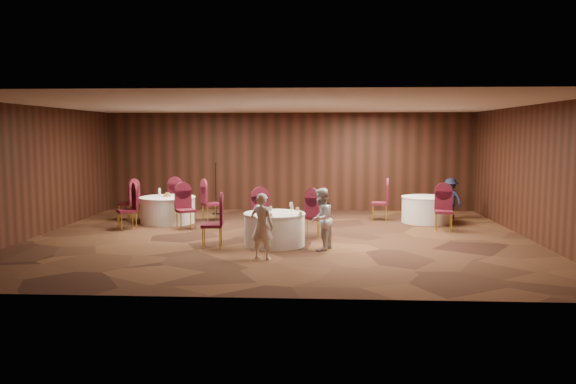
{
  "coord_description": "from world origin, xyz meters",
  "views": [
    {
      "loc": [
        0.92,
        -13.4,
        2.53
      ],
      "look_at": [
        0.2,
        0.2,
        1.1
      ],
      "focal_mm": 35.0,
      "sensor_mm": 36.0,
      "label": 1
    }
  ],
  "objects_px": {
    "table_left": "(168,210)",
    "mic_stand": "(216,199)",
    "woman_b": "(321,219)",
    "table_right": "(426,209)",
    "man_c": "(450,198)",
    "woman_a": "(262,226)",
    "table_main": "(274,229)"
  },
  "relations": [
    {
      "from": "table_left",
      "to": "table_main",
      "type": "bearing_deg",
      "value": -43.02
    },
    {
      "from": "table_main",
      "to": "man_c",
      "type": "relative_size",
      "value": 1.16
    },
    {
      "from": "table_right",
      "to": "woman_a",
      "type": "height_order",
      "value": "woman_a"
    },
    {
      "from": "table_right",
      "to": "man_c",
      "type": "relative_size",
      "value": 1.14
    },
    {
      "from": "woman_a",
      "to": "man_c",
      "type": "xyz_separation_m",
      "value": [
        5.05,
        5.69,
        -0.07
      ]
    },
    {
      "from": "table_right",
      "to": "woman_b",
      "type": "distance_m",
      "value": 4.99
    },
    {
      "from": "mic_stand",
      "to": "man_c",
      "type": "bearing_deg",
      "value": -4.66
    },
    {
      "from": "mic_stand",
      "to": "woman_b",
      "type": "distance_m",
      "value": 6.25
    },
    {
      "from": "table_left",
      "to": "man_c",
      "type": "distance_m",
      "value": 8.27
    },
    {
      "from": "table_main",
      "to": "table_right",
      "type": "height_order",
      "value": "same"
    },
    {
      "from": "woman_b",
      "to": "table_left",
      "type": "bearing_deg",
      "value": -107.72
    },
    {
      "from": "man_c",
      "to": "table_left",
      "type": "bearing_deg",
      "value": -122.5
    },
    {
      "from": "table_main",
      "to": "table_left",
      "type": "xyz_separation_m",
      "value": [
        -3.27,
        3.05,
        0.0
      ]
    },
    {
      "from": "mic_stand",
      "to": "table_right",
      "type": "bearing_deg",
      "value": -12.17
    },
    {
      "from": "table_right",
      "to": "man_c",
      "type": "distance_m",
      "value": 1.18
    },
    {
      "from": "mic_stand",
      "to": "table_left",
      "type": "bearing_deg",
      "value": -120.11
    },
    {
      "from": "table_left",
      "to": "woman_b",
      "type": "xyz_separation_m",
      "value": [
        4.31,
        -3.52,
        0.3
      ]
    },
    {
      "from": "table_left",
      "to": "man_c",
      "type": "height_order",
      "value": "man_c"
    },
    {
      "from": "woman_a",
      "to": "woman_b",
      "type": "bearing_deg",
      "value": -122.73
    },
    {
      "from": "table_left",
      "to": "mic_stand",
      "type": "relative_size",
      "value": 0.97
    },
    {
      "from": "woman_a",
      "to": "mic_stand",
      "type": "bearing_deg",
      "value": -53.07
    },
    {
      "from": "table_right",
      "to": "woman_b",
      "type": "xyz_separation_m",
      "value": [
        -3.0,
        -3.97,
        0.3
      ]
    },
    {
      "from": "table_main",
      "to": "woman_a",
      "type": "bearing_deg",
      "value": -95.63
    },
    {
      "from": "woman_a",
      "to": "table_left",
      "type": "bearing_deg",
      "value": -36.4
    },
    {
      "from": "woman_b",
      "to": "man_c",
      "type": "height_order",
      "value": "woman_b"
    },
    {
      "from": "table_left",
      "to": "woman_a",
      "type": "xyz_separation_m",
      "value": [
        3.13,
        -4.47,
        0.3
      ]
    },
    {
      "from": "man_c",
      "to": "woman_a",
      "type": "bearing_deg",
      "value": -82.61
    },
    {
      "from": "table_left",
      "to": "woman_a",
      "type": "distance_m",
      "value": 5.46
    },
    {
      "from": "woman_a",
      "to": "man_c",
      "type": "height_order",
      "value": "woman_a"
    },
    {
      "from": "table_right",
      "to": "mic_stand",
      "type": "xyz_separation_m",
      "value": [
        -6.27,
        1.35,
        0.09
      ]
    },
    {
      "from": "mic_stand",
      "to": "woman_a",
      "type": "height_order",
      "value": "mic_stand"
    },
    {
      "from": "woman_b",
      "to": "man_c",
      "type": "xyz_separation_m",
      "value": [
        3.86,
        4.74,
        -0.08
      ]
    }
  ]
}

